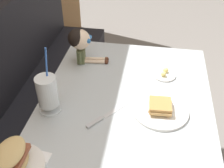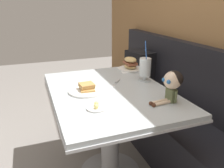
{
  "view_description": "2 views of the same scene",
  "coord_description": "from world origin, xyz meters",
  "px_view_note": "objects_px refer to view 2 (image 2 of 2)",
  "views": [
    {
      "loc": [
        -0.95,
        0.08,
        1.59
      ],
      "look_at": [
        0.02,
        0.24,
        0.84
      ],
      "focal_mm": 44.19,
      "sensor_mm": 36.0,
      "label": 1
    },
    {
      "loc": [
        1.4,
        -0.32,
        1.32
      ],
      "look_at": [
        0.03,
        0.19,
        0.79
      ],
      "focal_mm": 36.34,
      "sensor_mm": 36.0,
      "label": 2
    }
  ],
  "objects_px": {
    "butter_saucer": "(96,107)",
    "sandwich_plate": "(130,65)",
    "backpack": "(139,67)",
    "toast_plate": "(87,90)",
    "milkshake_glass": "(145,68)",
    "seated_doll": "(172,82)",
    "butter_knife": "(116,83)"
  },
  "relations": [
    {
      "from": "butter_saucer",
      "to": "backpack",
      "type": "relative_size",
      "value": 0.3
    },
    {
      "from": "milkshake_glass",
      "to": "butter_saucer",
      "type": "bearing_deg",
      "value": -54.98
    },
    {
      "from": "toast_plate",
      "to": "milkshake_glass",
      "type": "bearing_deg",
      "value": 98.39
    },
    {
      "from": "butter_saucer",
      "to": "seated_doll",
      "type": "bearing_deg",
      "value": 82.26
    },
    {
      "from": "toast_plate",
      "to": "backpack",
      "type": "distance_m",
      "value": 1.04
    },
    {
      "from": "sandwich_plate",
      "to": "toast_plate",
      "type": "bearing_deg",
      "value": -52.5
    },
    {
      "from": "milkshake_glass",
      "to": "backpack",
      "type": "distance_m",
      "value": 0.71
    },
    {
      "from": "toast_plate",
      "to": "seated_doll",
      "type": "xyz_separation_m",
      "value": [
        0.34,
        0.45,
        0.11
      ]
    },
    {
      "from": "butter_saucer",
      "to": "milkshake_glass",
      "type": "bearing_deg",
      "value": 125.02
    },
    {
      "from": "toast_plate",
      "to": "butter_saucer",
      "type": "height_order",
      "value": "toast_plate"
    },
    {
      "from": "sandwich_plate",
      "to": "seated_doll",
      "type": "xyz_separation_m",
      "value": [
        0.73,
        -0.06,
        0.08
      ]
    },
    {
      "from": "butter_saucer",
      "to": "seated_doll",
      "type": "relative_size",
      "value": 0.54
    },
    {
      "from": "milkshake_glass",
      "to": "seated_doll",
      "type": "distance_m",
      "value": 0.42
    },
    {
      "from": "butter_saucer",
      "to": "butter_knife",
      "type": "xyz_separation_m",
      "value": [
        -0.37,
        0.27,
        -0.0
      ]
    },
    {
      "from": "butter_knife",
      "to": "milkshake_glass",
      "type": "bearing_deg",
      "value": 84.96
    },
    {
      "from": "butter_saucer",
      "to": "sandwich_plate",
      "type": "bearing_deg",
      "value": 142.03
    },
    {
      "from": "butter_knife",
      "to": "backpack",
      "type": "bearing_deg",
      "value": 140.02
    },
    {
      "from": "sandwich_plate",
      "to": "backpack",
      "type": "height_order",
      "value": "sandwich_plate"
    },
    {
      "from": "toast_plate",
      "to": "butter_knife",
      "type": "relative_size",
      "value": 1.27
    },
    {
      "from": "butter_knife",
      "to": "backpack",
      "type": "height_order",
      "value": "backpack"
    },
    {
      "from": "butter_saucer",
      "to": "backpack",
      "type": "distance_m",
      "value": 1.25
    },
    {
      "from": "toast_plate",
      "to": "sandwich_plate",
      "type": "distance_m",
      "value": 0.64
    },
    {
      "from": "milkshake_glass",
      "to": "sandwich_plate",
      "type": "xyz_separation_m",
      "value": [
        -0.32,
        0.02,
        -0.06
      ]
    },
    {
      "from": "sandwich_plate",
      "to": "seated_doll",
      "type": "height_order",
      "value": "seated_doll"
    },
    {
      "from": "milkshake_glass",
      "to": "toast_plate",
      "type": "bearing_deg",
      "value": -81.61
    },
    {
      "from": "milkshake_glass",
      "to": "sandwich_plate",
      "type": "height_order",
      "value": "milkshake_glass"
    },
    {
      "from": "toast_plate",
      "to": "butter_knife",
      "type": "distance_m",
      "value": 0.27
    },
    {
      "from": "butter_saucer",
      "to": "backpack",
      "type": "height_order",
      "value": "backpack"
    },
    {
      "from": "butter_knife",
      "to": "backpack",
      "type": "relative_size",
      "value": 0.49
    },
    {
      "from": "milkshake_glass",
      "to": "butter_knife",
      "type": "distance_m",
      "value": 0.25
    },
    {
      "from": "milkshake_glass",
      "to": "seated_doll",
      "type": "xyz_separation_m",
      "value": [
        0.41,
        -0.04,
        0.03
      ]
    },
    {
      "from": "milkshake_glass",
      "to": "seated_doll",
      "type": "relative_size",
      "value": 1.41
    }
  ]
}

